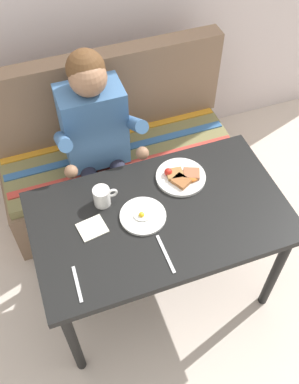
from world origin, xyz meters
TOP-DOWN VIEW (x-y plane):
  - ground_plane at (0.00, 0.00)m, footprint 8.00×8.00m
  - table at (0.00, 0.00)m, footprint 1.20×0.70m
  - couch at (0.00, 0.76)m, footprint 1.44×0.56m
  - person at (-0.14, 0.59)m, footprint 0.45×0.61m
  - plate_breakfast at (0.17, 0.17)m, footprint 0.25×0.25m
  - plate_eggs at (-0.08, 0.01)m, footprint 0.22×0.22m
  - coffee_mug at (-0.23, 0.16)m, footprint 0.12×0.08m
  - napkin at (-0.32, 0.03)m, footprint 0.14×0.13m
  - fork at (-0.45, -0.22)m, footprint 0.02×0.17m
  - knife at (-0.05, -0.21)m, footprint 0.02×0.20m

SIDE VIEW (x-z plane):
  - ground_plane at x=0.00m, z-range 0.00..0.00m
  - couch at x=0.00m, z-range -0.17..0.83m
  - table at x=0.00m, z-range 0.28..1.01m
  - fork at x=-0.45m, z-range 0.73..0.73m
  - knife at x=-0.05m, z-range 0.73..0.73m
  - napkin at x=-0.32m, z-range 0.73..0.74m
  - plate_eggs at x=-0.08m, z-range 0.72..0.76m
  - person at x=-0.14m, z-range 0.13..1.35m
  - plate_breakfast at x=0.17m, z-range 0.72..0.77m
  - coffee_mug at x=-0.23m, z-range 0.73..0.83m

